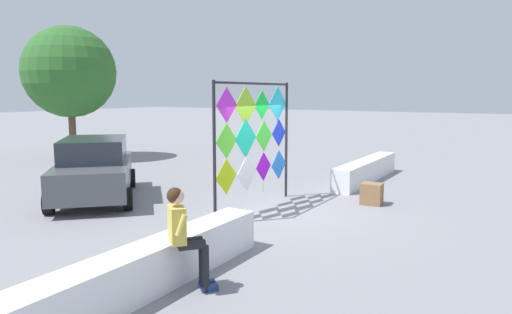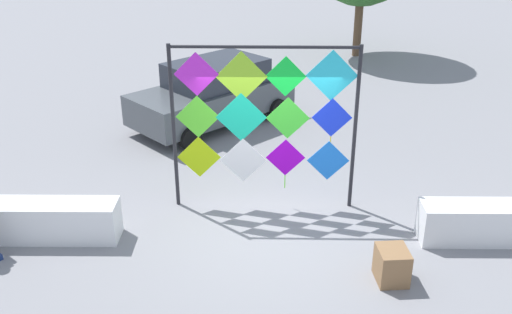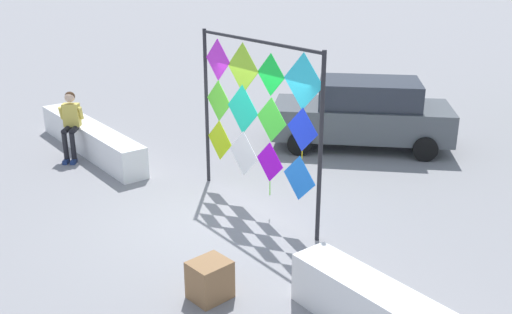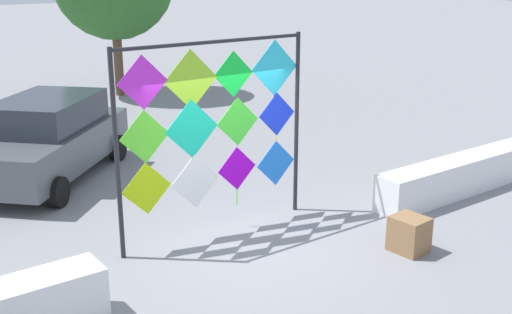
# 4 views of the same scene
# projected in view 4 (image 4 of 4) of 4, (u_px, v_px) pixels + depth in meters

# --- Properties ---
(ground) EXTENTS (120.00, 120.00, 0.00)m
(ground) POSITION_uv_depth(u_px,v_px,m) (250.00, 247.00, 9.63)
(ground) COLOR gray
(plaza_ledge_right) EXTENTS (4.70, 0.57, 0.68)m
(plaza_ledge_right) POSITION_uv_depth(u_px,v_px,m) (471.00, 172.00, 12.01)
(plaza_ledge_right) COLOR white
(plaza_ledge_right) RESTS_ON ground
(kite_display_rack) EXTENTS (3.30, 0.10, 3.07)m
(kite_display_rack) POSITION_uv_depth(u_px,v_px,m) (214.00, 121.00, 9.65)
(kite_display_rack) COLOR #232328
(kite_display_rack) RESTS_ON ground
(parked_car) EXTENTS (4.22, 4.16, 1.61)m
(parked_car) POSITION_uv_depth(u_px,v_px,m) (47.00, 138.00, 12.50)
(parked_car) COLOR #4C5156
(parked_car) RESTS_ON ground
(cardboard_box_large) EXTENTS (0.49, 0.55, 0.54)m
(cardboard_box_large) POSITION_uv_depth(u_px,v_px,m) (409.00, 234.00, 9.44)
(cardboard_box_large) COLOR olive
(cardboard_box_large) RESTS_ON ground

